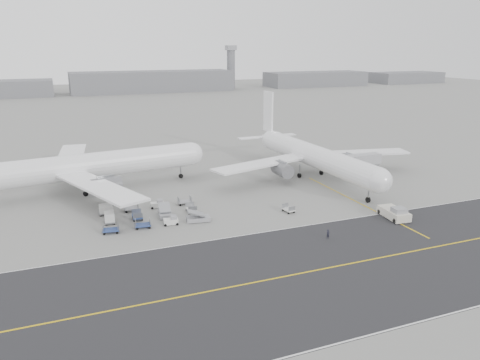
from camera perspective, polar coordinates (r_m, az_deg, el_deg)
name	(u,v)px	position (r m, az deg, el deg)	size (l,w,h in m)	color
ground	(230,232)	(81.32, -1.22, -6.37)	(700.00, 700.00, 0.00)	gray
taxiway	(307,272)	(68.48, 8.21, -11.04)	(220.00, 59.00, 0.03)	#29292B
horizon_buildings	(139,92)	(336.63, -12.20, 10.43)	(520.00, 28.00, 28.00)	slate
control_tower	(231,66)	(358.71, -1.11, 13.71)	(7.00, 7.00, 31.25)	slate
airliner_a	(82,167)	(107.18, -18.73, 1.54)	(57.40, 56.45, 19.85)	white
airliner_b	(312,155)	(115.04, 8.76, 3.01)	(53.64, 54.32, 18.72)	white
pushback_tug	(394,213)	(91.88, 18.31, -3.84)	(3.81, 8.83, 2.50)	beige
jet_bridge	(354,162)	(116.17, 13.74, 2.18)	(15.42, 3.07, 5.84)	gray
gse_cluster	(151,218)	(89.50, -10.83, -4.52)	(23.46, 17.71, 2.13)	gray
stray_dolly	(288,212)	(91.23, 5.91, -3.90)	(1.52, 2.47, 1.52)	silver
ground_crew_a	(328,234)	(79.61, 10.68, -6.50)	(0.62, 0.41, 1.70)	black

